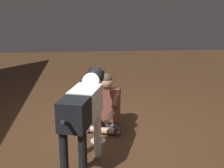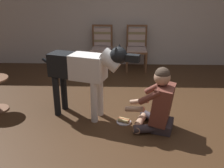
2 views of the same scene
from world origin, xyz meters
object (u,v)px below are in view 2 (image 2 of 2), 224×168
at_px(dining_chair_right_of_pair, 137,46).
at_px(hot_dog_on_plate, 124,121).
at_px(person_sitting_on_floor, 159,104).
at_px(large_dog, 85,69).
at_px(dining_chair_left_of_pair, 102,45).

height_order(dining_chair_right_of_pair, hot_dog_on_plate, dining_chair_right_of_pair).
bearing_deg(person_sitting_on_floor, large_dog, 162.14).
bearing_deg(dining_chair_left_of_pair, person_sitting_on_floor, -70.65).
distance_m(dining_chair_left_of_pair, dining_chair_right_of_pair, 0.77).
xyz_separation_m(dining_chair_left_of_pair, large_dog, (-0.08, -2.31, 0.18)).
relative_size(large_dog, hot_dog_on_plate, 6.75).
bearing_deg(dining_chair_right_of_pair, large_dog, -110.26).
xyz_separation_m(large_dog, hot_dog_on_plate, (0.55, -0.18, -0.70)).
bearing_deg(large_dog, dining_chair_right_of_pair, 69.74).
xyz_separation_m(dining_chair_right_of_pair, large_dog, (-0.85, -2.31, 0.18)).
distance_m(large_dog, hot_dog_on_plate, 0.91).
distance_m(person_sitting_on_floor, large_dog, 1.11).
relative_size(person_sitting_on_floor, hot_dog_on_plate, 4.17).
xyz_separation_m(dining_chair_right_of_pair, person_sitting_on_floor, (0.15, -2.63, -0.18)).
bearing_deg(dining_chair_left_of_pair, large_dog, -91.93).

